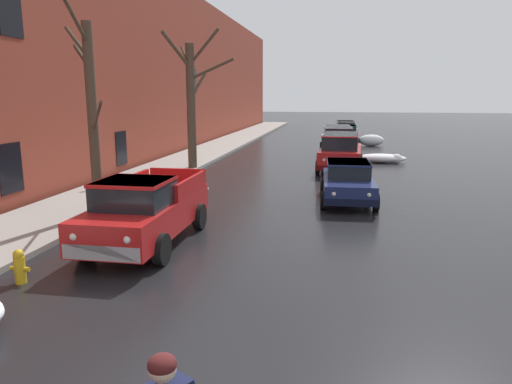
% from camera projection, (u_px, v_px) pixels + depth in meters
% --- Properties ---
extents(left_sidewalk_slab, '(3.13, 80.00, 0.15)m').
position_uv_depth(left_sidewalk_slab, '(169.00, 168.00, 24.12)').
color(left_sidewalk_slab, gray).
rests_on(left_sidewalk_slab, ground).
extents(brick_townhouse_facade, '(0.63, 80.00, 10.55)m').
position_uv_depth(brick_townhouse_facade, '(125.00, 62.00, 23.43)').
color(brick_townhouse_facade, brown).
rests_on(brick_townhouse_facade, ground).
extents(snow_bank_along_left_kerb, '(1.82, 1.01, 0.84)m').
position_uv_depth(snow_bank_along_left_kerb, '(372.00, 141.00, 34.97)').
color(snow_bank_along_left_kerb, white).
rests_on(snow_bank_along_left_kerb, ground).
extents(snow_bank_mid_block_left, '(2.70, 1.48, 0.71)m').
position_uv_depth(snow_bank_mid_block_left, '(172.00, 187.00, 18.02)').
color(snow_bank_mid_block_left, white).
rests_on(snow_bank_mid_block_left, ground).
extents(snow_bank_near_corner_right, '(2.69, 1.05, 0.52)m').
position_uv_depth(snow_bank_near_corner_right, '(383.00, 158.00, 26.44)').
color(snow_bank_near_corner_right, white).
rests_on(snow_bank_near_corner_right, ground).
extents(bare_tree_second_along_sidewalk, '(2.11, 2.60, 6.50)m').
position_uv_depth(bare_tree_second_along_sidewalk, '(92.00, 114.00, 14.06)').
color(bare_tree_second_along_sidewalk, '#4C3D2D').
rests_on(bare_tree_second_along_sidewalk, ground).
extents(bare_tree_mid_block, '(3.14, 2.58, 6.76)m').
position_uv_depth(bare_tree_mid_block, '(192.00, 101.00, 23.17)').
color(bare_tree_mid_block, '#4C3D2D').
rests_on(bare_tree_mid_block, ground).
extents(pickup_truck_red_approaching_near_lane, '(2.08, 4.96, 1.76)m').
position_uv_depth(pickup_truck_red_approaching_near_lane, '(145.00, 210.00, 11.92)').
color(pickup_truck_red_approaching_near_lane, red).
rests_on(pickup_truck_red_approaching_near_lane, ground).
extents(sedan_darkblue_parked_kerbside_close, '(2.02, 4.12, 1.42)m').
position_uv_depth(sedan_darkblue_parked_kerbside_close, '(348.00, 181.00, 16.75)').
color(sedan_darkblue_parked_kerbside_close, navy).
rests_on(sedan_darkblue_parked_kerbside_close, ground).
extents(suv_red_parked_kerbside_mid, '(2.29, 4.91, 1.82)m').
position_uv_depth(suv_red_parked_kerbside_mid, '(341.00, 151.00, 23.65)').
color(suv_red_parked_kerbside_mid, red).
rests_on(suv_red_parked_kerbside_mid, ground).
extents(suv_silver_parked_far_down_block, '(2.26, 4.89, 1.82)m').
position_uv_depth(suv_silver_parked_far_down_block, '(337.00, 140.00, 29.43)').
color(suv_silver_parked_far_down_block, '#B7B7BC').
rests_on(suv_silver_parked_far_down_block, ground).
extents(sedan_green_queued_behind_truck, '(1.94, 4.03, 1.42)m').
position_uv_depth(sedan_green_queued_behind_truck, '(346.00, 134.00, 36.26)').
color(sedan_green_queued_behind_truck, '#1E5633').
rests_on(sedan_green_queued_behind_truck, ground).
extents(sedan_white_at_far_intersection, '(2.12, 4.18, 1.42)m').
position_uv_depth(sedan_white_at_far_intersection, '(345.00, 129.00, 42.13)').
color(sedan_white_at_far_intersection, silver).
rests_on(sedan_white_at_far_intersection, ground).
extents(fire_hydrant, '(0.42, 0.22, 0.71)m').
position_uv_depth(fire_hydrant, '(20.00, 266.00, 9.53)').
color(fire_hydrant, gold).
rests_on(fire_hydrant, ground).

